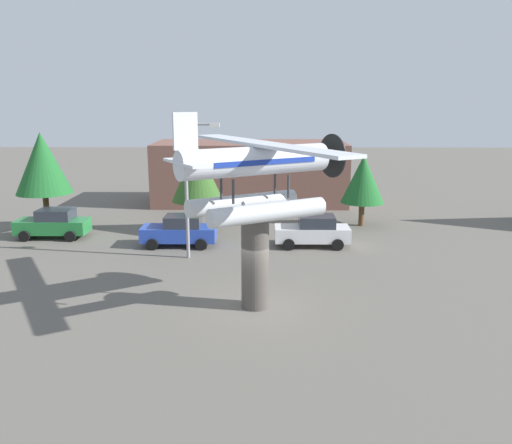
{
  "coord_description": "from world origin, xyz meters",
  "views": [
    {
      "loc": [
        0.28,
        -20.13,
        8.25
      ],
      "look_at": [
        0.0,
        3.0,
        2.81
      ],
      "focal_mm": 37.32,
      "sensor_mm": 36.0,
      "label": 1
    }
  ],
  "objects_px": {
    "display_pedestal": "(255,262)",
    "tree_east": "(197,173)",
    "floatplane_monument": "(258,173)",
    "storefront_building": "(250,172)",
    "tree_center_back": "(363,179)",
    "streetlight_primary": "(190,180)",
    "car_near_green": "(53,223)",
    "tree_west": "(42,163)",
    "car_mid_blue": "(180,231)",
    "car_far_white": "(313,231)"
  },
  "relations": [
    {
      "from": "streetlight_primary",
      "to": "tree_west",
      "type": "bearing_deg",
      "value": 149.56
    },
    {
      "from": "display_pedestal",
      "to": "car_mid_blue",
      "type": "height_order",
      "value": "display_pedestal"
    },
    {
      "from": "display_pedestal",
      "to": "floatplane_monument",
      "type": "bearing_deg",
      "value": 30.37
    },
    {
      "from": "car_near_green",
      "to": "tree_center_back",
      "type": "height_order",
      "value": "tree_center_back"
    },
    {
      "from": "tree_west",
      "to": "car_mid_blue",
      "type": "bearing_deg",
      "value": -21.6
    },
    {
      "from": "car_near_green",
      "to": "tree_west",
      "type": "bearing_deg",
      "value": -59.37
    },
    {
      "from": "streetlight_primary",
      "to": "tree_east",
      "type": "distance_m",
      "value": 5.49
    },
    {
      "from": "floatplane_monument",
      "to": "storefront_building",
      "type": "height_order",
      "value": "floatplane_monument"
    },
    {
      "from": "display_pedestal",
      "to": "streetlight_primary",
      "type": "bearing_deg",
      "value": 116.89
    },
    {
      "from": "car_near_green",
      "to": "streetlight_primary",
      "type": "bearing_deg",
      "value": 155.8
    },
    {
      "from": "streetlight_primary",
      "to": "floatplane_monument",
      "type": "bearing_deg",
      "value": -62.12
    },
    {
      "from": "floatplane_monument",
      "to": "car_far_white",
      "type": "height_order",
      "value": "floatplane_monument"
    },
    {
      "from": "display_pedestal",
      "to": "tree_center_back",
      "type": "height_order",
      "value": "tree_center_back"
    },
    {
      "from": "tree_center_back",
      "to": "car_mid_blue",
      "type": "bearing_deg",
      "value": -155.8
    },
    {
      "from": "display_pedestal",
      "to": "tree_west",
      "type": "relative_size",
      "value": 0.61
    },
    {
      "from": "car_mid_blue",
      "to": "storefront_building",
      "type": "distance_m",
      "value": 13.61
    },
    {
      "from": "storefront_building",
      "to": "tree_east",
      "type": "height_order",
      "value": "tree_east"
    },
    {
      "from": "tree_west",
      "to": "storefront_building",
      "type": "bearing_deg",
      "value": 36.75
    },
    {
      "from": "floatplane_monument",
      "to": "car_mid_blue",
      "type": "xyz_separation_m",
      "value": [
        -4.5,
        8.93,
        -4.53
      ]
    },
    {
      "from": "car_near_green",
      "to": "tree_center_back",
      "type": "bearing_deg",
      "value": -170.01
    },
    {
      "from": "floatplane_monument",
      "to": "storefront_building",
      "type": "relative_size",
      "value": 0.64
    },
    {
      "from": "storefront_building",
      "to": "streetlight_primary",
      "type": "bearing_deg",
      "value": -100.05
    },
    {
      "from": "streetlight_primary",
      "to": "storefront_building",
      "type": "distance_m",
      "value": 15.64
    },
    {
      "from": "tree_west",
      "to": "tree_east",
      "type": "bearing_deg",
      "value": -2.26
    },
    {
      "from": "car_mid_blue",
      "to": "storefront_building",
      "type": "height_order",
      "value": "storefront_building"
    },
    {
      "from": "car_far_white",
      "to": "display_pedestal",
      "type": "bearing_deg",
      "value": 70.71
    },
    {
      "from": "car_near_green",
      "to": "car_far_white",
      "type": "bearing_deg",
      "value": 173.96
    },
    {
      "from": "floatplane_monument",
      "to": "car_near_green",
      "type": "bearing_deg",
      "value": 108.99
    },
    {
      "from": "display_pedestal",
      "to": "tree_east",
      "type": "distance_m",
      "value": 12.86
    },
    {
      "from": "floatplane_monument",
      "to": "tree_center_back",
      "type": "distance_m",
      "value": 15.65
    },
    {
      "from": "floatplane_monument",
      "to": "streetlight_primary",
      "type": "distance_m",
      "value": 7.61
    },
    {
      "from": "tree_east",
      "to": "tree_center_back",
      "type": "distance_m",
      "value": 10.7
    },
    {
      "from": "car_near_green",
      "to": "car_mid_blue",
      "type": "distance_m",
      "value": 8.03
    },
    {
      "from": "car_near_green",
      "to": "display_pedestal",
      "type": "bearing_deg",
      "value": 138.92
    },
    {
      "from": "tree_east",
      "to": "streetlight_primary",
      "type": "bearing_deg",
      "value": -86.55
    },
    {
      "from": "display_pedestal",
      "to": "tree_center_back",
      "type": "bearing_deg",
      "value": 64.15
    },
    {
      "from": "display_pedestal",
      "to": "car_mid_blue",
      "type": "bearing_deg",
      "value": 116.0
    },
    {
      "from": "floatplane_monument",
      "to": "tree_west",
      "type": "xyz_separation_m",
      "value": [
        -13.46,
        12.48,
        -1.16
      ]
    },
    {
      "from": "car_near_green",
      "to": "car_far_white",
      "type": "distance_m",
      "value": 15.48
    },
    {
      "from": "car_far_white",
      "to": "tree_center_back",
      "type": "xyz_separation_m",
      "value": [
        3.63,
        4.98,
        2.2
      ]
    },
    {
      "from": "tree_east",
      "to": "tree_center_back",
      "type": "height_order",
      "value": "tree_east"
    },
    {
      "from": "floatplane_monument",
      "to": "tree_east",
      "type": "relative_size",
      "value": 1.72
    },
    {
      "from": "car_mid_blue",
      "to": "tree_center_back",
      "type": "bearing_deg",
      "value": -155.8
    },
    {
      "from": "car_near_green",
      "to": "tree_west",
      "type": "distance_m",
      "value": 4.02
    },
    {
      "from": "car_far_white",
      "to": "tree_center_back",
      "type": "height_order",
      "value": "tree_center_back"
    },
    {
      "from": "car_mid_blue",
      "to": "storefront_building",
      "type": "bearing_deg",
      "value": -105.9
    },
    {
      "from": "tree_center_back",
      "to": "car_near_green",
      "type": "bearing_deg",
      "value": -170.01
    },
    {
      "from": "display_pedestal",
      "to": "tree_center_back",
      "type": "xyz_separation_m",
      "value": [
        6.79,
        14.02,
        1.21
      ]
    },
    {
      "from": "display_pedestal",
      "to": "streetlight_primary",
      "type": "distance_m",
      "value": 7.84
    },
    {
      "from": "storefront_building",
      "to": "car_far_white",
      "type": "bearing_deg",
      "value": -73.48
    }
  ]
}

